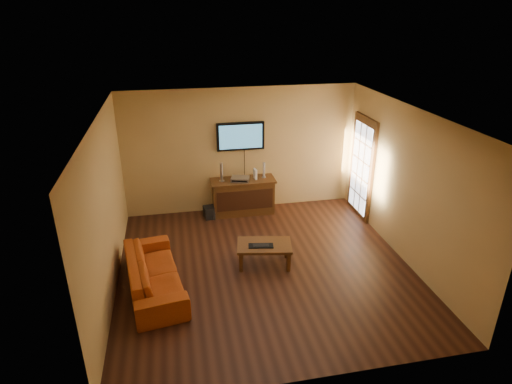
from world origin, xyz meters
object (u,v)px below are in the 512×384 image
object	(u,v)px
av_receiver	(240,179)
subwoofer	(210,212)
coffee_table	(264,247)
television	(241,136)
game_console	(255,174)
speaker_right	(264,171)
media_console	(243,196)
sofa	(153,268)
bottle	(214,216)
keyboard	(261,246)
speaker_left	(222,173)

from	to	relation	value
av_receiver	subwoofer	world-z (taller)	av_receiver
coffee_table	television	bearing A→B (deg)	90.28
game_console	speaker_right	bearing A→B (deg)	4.42
television	av_receiver	xyz separation A→B (m)	(-0.07, -0.27, -0.86)
media_console	subwoofer	world-z (taller)	media_console
sofa	subwoofer	distance (m)	2.62
bottle	keyboard	distance (m)	2.06
media_console	speaker_left	distance (m)	0.73
speaker_right	game_console	bearing A→B (deg)	-169.46
game_console	keyboard	world-z (taller)	game_console
sofa	media_console	bearing A→B (deg)	-45.82
av_receiver	speaker_left	bearing A→B (deg)	-172.65
television	speaker_left	bearing A→B (deg)	-155.39
subwoofer	keyboard	distance (m)	2.19
coffee_table	bottle	xyz separation A→B (m)	(-0.68, 1.89, -0.26)
av_receiver	keyboard	distance (m)	2.17
sofa	subwoofer	world-z (taller)	sofa
speaker_left	keyboard	xyz separation A→B (m)	(0.39, -2.20, -0.55)
television	av_receiver	size ratio (longest dim) A/B	2.69
television	media_console	bearing A→B (deg)	-90.00
coffee_table	bottle	distance (m)	2.02
media_console	av_receiver	world-z (taller)	av_receiver
speaker_left	speaker_right	xyz separation A→B (m)	(0.92, 0.03, -0.03)
television	speaker_right	world-z (taller)	television
bottle	av_receiver	bearing A→B (deg)	17.55
coffee_table	speaker_right	world-z (taller)	speaker_right
speaker_left	subwoofer	world-z (taller)	speaker_left
television	bottle	xyz separation A→B (m)	(-0.67, -0.46, -1.58)
speaker_right	television	bearing A→B (deg)	159.07
media_console	game_console	size ratio (longest dim) A/B	6.22
game_console	media_console	bearing A→B (deg)	175.11
media_console	speaker_right	size ratio (longest dim) A/B	4.02
media_console	speaker_right	xyz separation A→B (m)	(0.47, 0.04, 0.54)
subwoofer	bottle	xyz separation A→B (m)	(0.08, -0.12, -0.04)
keyboard	game_console	bearing A→B (deg)	81.33
speaker_right	subwoofer	world-z (taller)	speaker_right
television	game_console	xyz separation A→B (m)	(0.27, -0.22, -0.79)
bottle	subwoofer	bearing A→B (deg)	122.01
av_receiver	game_console	size ratio (longest dim) A/B	1.69
speaker_left	av_receiver	size ratio (longest dim) A/B	1.08
speaker_right	bottle	distance (m)	1.44
coffee_table	game_console	world-z (taller)	game_console
speaker_left	keyboard	distance (m)	2.30
game_console	subwoofer	xyz separation A→B (m)	(-1.02, -0.12, -0.76)
coffee_table	keyboard	size ratio (longest dim) A/B	2.28
media_console	television	size ratio (longest dim) A/B	1.36
coffee_table	game_console	distance (m)	2.21
bottle	keyboard	size ratio (longest dim) A/B	0.45
av_receiver	television	bearing A→B (deg)	93.06
media_console	sofa	size ratio (longest dim) A/B	0.70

